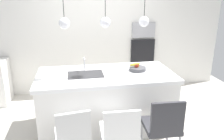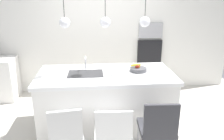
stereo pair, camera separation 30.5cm
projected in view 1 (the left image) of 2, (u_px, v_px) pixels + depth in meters
floor at (106, 125)px, 3.90m from camera, size 6.60×6.60×0.00m
back_wall at (95, 35)px, 5.03m from camera, size 6.00×0.10×2.60m
kitchen_island at (106, 100)px, 3.75m from camera, size 2.17×1.06×0.95m
sink_basin at (86, 75)px, 3.55m from camera, size 0.56×0.40×0.02m
faucet at (84, 62)px, 3.70m from camera, size 0.02×0.17×0.22m
fruit_bowl at (137, 68)px, 3.72m from camera, size 0.28×0.28×0.15m
microwave at (143, 30)px, 5.13m from camera, size 0.54×0.08×0.34m
oven at (142, 51)px, 5.28m from camera, size 0.56×0.08×0.56m
chair_near at (73, 136)px, 2.76m from camera, size 0.47×0.51×0.89m
chair_middle at (120, 131)px, 2.86m from camera, size 0.49×0.49×0.85m
chair_far at (163, 125)px, 2.95m from camera, size 0.47×0.49×0.91m
pendant_light_left at (64, 23)px, 3.25m from camera, size 0.16×0.16×0.76m
pendant_light_center at (105, 22)px, 3.35m from camera, size 0.16×0.16×0.76m
pendant_light_right at (144, 21)px, 3.45m from camera, size 0.16×0.16×0.76m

